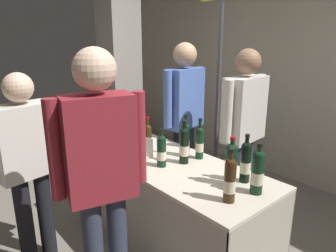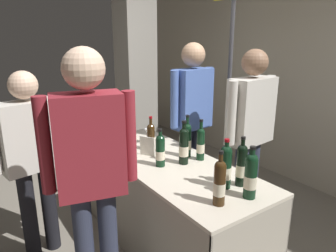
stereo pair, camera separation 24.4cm
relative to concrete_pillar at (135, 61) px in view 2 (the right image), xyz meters
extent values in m
plane|color=gray|center=(1.96, -0.80, -1.44)|extent=(12.00, 12.00, 0.00)
cube|color=#B2A893|center=(1.96, 1.32, 0.14)|extent=(7.55, 0.12, 3.15)
cube|color=gray|center=(0.00, 0.00, 0.00)|extent=(0.44, 0.44, 2.88)
cube|color=beige|center=(1.96, -0.80, -0.65)|extent=(1.83, 0.72, 0.02)
cube|color=#ABA392|center=(1.96, -1.16, -1.05)|extent=(1.83, 0.01, 0.77)
cube|color=#ABA392|center=(1.96, -0.45, -1.05)|extent=(1.83, 0.01, 0.77)
cube|color=#ABA392|center=(1.05, -0.80, -1.05)|extent=(0.01, 0.72, 0.77)
cylinder|color=#38230F|center=(2.68, -0.93, -0.52)|extent=(0.07, 0.07, 0.25)
sphere|color=#38230F|center=(2.68, -0.93, -0.40)|extent=(0.07, 0.07, 0.07)
cylinder|color=#38230F|center=(2.68, -0.93, -0.36)|extent=(0.03, 0.03, 0.08)
cylinder|color=black|center=(2.68, -0.93, -0.31)|extent=(0.03, 0.03, 0.02)
cylinder|color=beige|center=(2.68, -0.93, -0.54)|extent=(0.07, 0.07, 0.08)
cylinder|color=black|center=(1.96, -0.61, -0.52)|extent=(0.07, 0.07, 0.25)
sphere|color=black|center=(1.96, -0.61, -0.39)|extent=(0.07, 0.07, 0.07)
cylinder|color=black|center=(1.96, -0.61, -0.34)|extent=(0.03, 0.03, 0.09)
cylinder|color=black|center=(1.96, -0.61, -0.29)|extent=(0.03, 0.03, 0.02)
cylinder|color=beige|center=(1.96, -0.61, -0.54)|extent=(0.07, 0.07, 0.08)
cylinder|color=#38230F|center=(1.65, -0.78, -0.54)|extent=(0.07, 0.07, 0.21)
sphere|color=#38230F|center=(1.65, -0.78, -0.43)|extent=(0.07, 0.07, 0.07)
cylinder|color=#38230F|center=(1.65, -0.78, -0.39)|extent=(0.03, 0.03, 0.08)
cylinder|color=maroon|center=(1.65, -0.78, -0.34)|extent=(0.03, 0.03, 0.02)
cylinder|color=beige|center=(1.65, -0.78, -0.55)|extent=(0.07, 0.07, 0.07)
cylinder|color=black|center=(2.00, -0.90, -0.53)|extent=(0.07, 0.07, 0.22)
sphere|color=black|center=(2.00, -0.90, -0.42)|extent=(0.07, 0.07, 0.07)
cylinder|color=black|center=(2.00, -0.90, -0.39)|extent=(0.03, 0.03, 0.07)
cylinder|color=black|center=(2.00, -0.90, -0.35)|extent=(0.03, 0.03, 0.02)
cylinder|color=beige|center=(2.00, -0.90, -0.55)|extent=(0.07, 0.07, 0.07)
cylinder|color=black|center=(2.73, -0.72, -0.51)|extent=(0.08, 0.08, 0.26)
sphere|color=black|center=(2.73, -0.72, -0.39)|extent=(0.08, 0.08, 0.08)
cylinder|color=black|center=(2.73, -0.72, -0.35)|extent=(0.03, 0.03, 0.07)
cylinder|color=black|center=(2.73, -0.72, -0.31)|extent=(0.04, 0.04, 0.02)
cylinder|color=beige|center=(2.73, -0.72, -0.54)|extent=(0.08, 0.08, 0.08)
cylinder|color=black|center=(2.55, -0.75, -0.51)|extent=(0.08, 0.08, 0.26)
sphere|color=black|center=(2.55, -0.75, -0.38)|extent=(0.08, 0.08, 0.08)
cylinder|color=black|center=(2.55, -0.75, -0.35)|extent=(0.03, 0.03, 0.07)
cylinder|color=maroon|center=(2.55, -0.75, -0.31)|extent=(0.03, 0.03, 0.02)
cylinder|color=beige|center=(2.55, -0.75, -0.53)|extent=(0.08, 0.08, 0.08)
cylinder|color=black|center=(2.08, -0.56, -0.52)|extent=(0.07, 0.07, 0.24)
sphere|color=black|center=(2.08, -0.56, -0.41)|extent=(0.06, 0.06, 0.06)
cylinder|color=black|center=(2.08, -0.56, -0.36)|extent=(0.03, 0.03, 0.09)
cylinder|color=black|center=(2.08, -0.56, -0.31)|extent=(0.03, 0.03, 0.02)
cylinder|color=beige|center=(2.08, -0.56, -0.54)|extent=(0.07, 0.07, 0.08)
cylinder|color=black|center=(2.06, -0.73, -0.51)|extent=(0.08, 0.08, 0.26)
sphere|color=black|center=(2.06, -0.73, -0.39)|extent=(0.07, 0.07, 0.07)
cylinder|color=black|center=(2.06, -0.73, -0.35)|extent=(0.03, 0.03, 0.08)
cylinder|color=black|center=(2.06, -0.73, -0.30)|extent=(0.04, 0.04, 0.02)
cylinder|color=beige|center=(2.06, -0.73, -0.53)|extent=(0.08, 0.08, 0.08)
cylinder|color=black|center=(2.58, -0.64, -0.51)|extent=(0.07, 0.07, 0.26)
sphere|color=black|center=(2.58, -0.64, -0.39)|extent=(0.07, 0.07, 0.07)
cylinder|color=black|center=(2.58, -0.64, -0.35)|extent=(0.03, 0.03, 0.07)
cylinder|color=black|center=(2.58, -0.64, -0.30)|extent=(0.03, 0.03, 0.02)
cylinder|color=beige|center=(2.58, -0.64, -0.53)|extent=(0.07, 0.07, 0.08)
cylinder|color=silver|center=(1.48, -0.70, -0.64)|extent=(0.06, 0.06, 0.00)
cylinder|color=silver|center=(1.48, -0.70, -0.61)|extent=(0.01, 0.01, 0.07)
cone|color=silver|center=(1.48, -0.70, -0.54)|extent=(0.08, 0.08, 0.07)
cylinder|color=#590C19|center=(1.48, -0.70, -0.56)|extent=(0.04, 0.04, 0.02)
cylinder|color=tan|center=(1.23, -0.88, -0.56)|extent=(0.11, 0.11, 0.16)
cylinder|color=#38722D|center=(1.21, -0.87, -0.46)|extent=(0.04, 0.01, 0.21)
ellipsoid|color=gold|center=(1.23, -0.88, -0.35)|extent=(0.03, 0.03, 0.05)
cylinder|color=#38722D|center=(1.23, -0.88, -0.43)|extent=(0.04, 0.04, 0.26)
ellipsoid|color=pink|center=(1.21, -0.86, -0.29)|extent=(0.03, 0.03, 0.05)
cylinder|color=#38722D|center=(1.23, -0.88, -0.42)|extent=(0.01, 0.04, 0.28)
ellipsoid|color=red|center=(1.23, -0.86, -0.28)|extent=(0.03, 0.03, 0.05)
cylinder|color=#38722D|center=(1.23, -0.87, -0.43)|extent=(0.04, 0.02, 0.26)
ellipsoid|color=pink|center=(1.25, -0.86, -0.30)|extent=(0.03, 0.03, 0.05)
cylinder|color=#38722D|center=(1.23, -0.86, -0.42)|extent=(0.05, 0.01, 0.27)
ellipsoid|color=red|center=(1.25, -0.85, -0.29)|extent=(0.03, 0.03, 0.05)
cylinder|color=#38722D|center=(1.20, -0.88, -0.42)|extent=(0.05, 0.05, 0.29)
ellipsoid|color=red|center=(1.17, -0.91, -0.27)|extent=(0.03, 0.03, 0.05)
cube|color=silver|center=(1.75, -0.87, -0.56)|extent=(0.13, 0.08, 0.17)
cylinder|color=#2D3347|center=(2.08, 0.10, -1.02)|extent=(0.12, 0.12, 0.84)
cylinder|color=#2D3347|center=(2.10, -0.08, -1.02)|extent=(0.12, 0.12, 0.84)
cube|color=beige|center=(2.09, 0.01, -0.31)|extent=(0.25, 0.49, 0.59)
sphere|color=#8C664C|center=(2.09, 0.01, 0.12)|extent=(0.23, 0.23, 0.23)
cylinder|color=beige|center=(2.06, 0.29, -0.28)|extent=(0.08, 0.08, 0.55)
cylinder|color=beige|center=(2.12, -0.27, -0.28)|extent=(0.08, 0.08, 0.55)
cylinder|color=#2D3347|center=(1.46, -0.09, -1.01)|extent=(0.12, 0.12, 0.86)
cylinder|color=#2D3347|center=(1.48, -0.24, -1.01)|extent=(0.12, 0.12, 0.86)
cube|color=#4C6BB7|center=(1.47, -0.16, -0.28)|extent=(0.26, 0.43, 0.61)
sphere|color=tan|center=(1.47, -0.16, 0.17)|extent=(0.24, 0.24, 0.24)
cylinder|color=#4C6BB7|center=(1.44, 0.08, -0.25)|extent=(0.08, 0.08, 0.56)
cylinder|color=#4C6BB7|center=(1.50, -0.41, -0.25)|extent=(0.08, 0.08, 0.56)
cylinder|color=#2D3347|center=(2.24, -1.47, -1.01)|extent=(0.12, 0.12, 0.86)
cube|color=maroon|center=(2.22, -1.55, -0.27)|extent=(0.30, 0.43, 0.61)
sphere|color=beige|center=(2.22, -1.55, 0.17)|extent=(0.24, 0.24, 0.24)
cylinder|color=maroon|center=(2.17, -1.78, -0.25)|extent=(0.08, 0.08, 0.56)
cylinder|color=maroon|center=(2.28, -1.31, -0.25)|extent=(0.08, 0.08, 0.56)
cylinder|color=black|center=(1.43, -1.81, -1.06)|extent=(0.12, 0.12, 0.77)
cylinder|color=black|center=(1.40, -1.64, -1.06)|extent=(0.12, 0.12, 0.77)
cube|color=beige|center=(1.41, -1.72, -0.40)|extent=(0.28, 0.47, 0.54)
sphere|color=beige|center=(1.41, -1.72, -0.01)|extent=(0.21, 0.21, 0.21)
cylinder|color=beige|center=(1.37, -1.47, -0.38)|extent=(0.08, 0.08, 0.50)
cylinder|color=#47474C|center=(1.54, 0.29, -0.28)|extent=(0.04, 0.04, 2.31)
camera|label=1|loc=(3.73, -2.33, 0.34)|focal=33.13mm
camera|label=2|loc=(3.88, -2.14, 0.34)|focal=33.13mm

